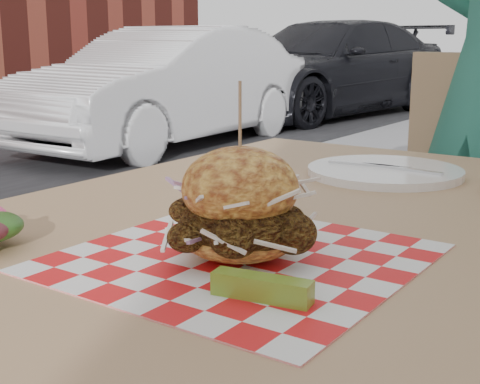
# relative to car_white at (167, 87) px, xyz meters

# --- Properties ---
(car_white) EXTENTS (1.30, 3.37, 1.10)m
(car_white) POSITION_rel_car_white_xyz_m (0.00, 0.00, 0.00)
(car_white) COLOR white
(car_white) RESTS_ON ground
(car_dark) EXTENTS (2.32, 4.41, 1.22)m
(car_dark) POSITION_rel_car_white_xyz_m (0.00, 3.11, 0.06)
(car_dark) COLOR black
(car_dark) RESTS_ON ground
(patio_table) EXTENTS (0.80, 1.20, 0.75)m
(patio_table) POSITION_rel_car_white_xyz_m (3.67, -3.96, 0.12)
(patio_table) COLOR #A8805D
(patio_table) RESTS_ON ground
(patio_chair) EXTENTS (0.42, 0.43, 0.95)m
(patio_chair) POSITION_rel_car_white_xyz_m (3.67, -3.05, 0.00)
(patio_chair) COLOR #A8805D
(patio_chair) RESTS_ON ground
(paper_liner) EXTENTS (0.36, 0.36, 0.00)m
(paper_liner) POSITION_rel_car_white_xyz_m (3.72, -4.15, 0.20)
(paper_liner) COLOR red
(paper_liner) RESTS_ON patio_table
(sandwich) EXTENTS (0.17, 0.17, 0.19)m
(sandwich) POSITION_rel_car_white_xyz_m (3.72, -4.15, 0.26)
(sandwich) COLOR #EFAD43
(sandwich) RESTS_ON paper_liner
(pickle_spear) EXTENTS (0.10, 0.04, 0.02)m
(pickle_spear) POSITION_rel_car_white_xyz_m (3.81, -4.24, 0.22)
(pickle_spear) COLOR olive
(pickle_spear) RESTS_ON paper_liner
(place_setting) EXTENTS (0.27, 0.27, 0.02)m
(place_setting) POSITION_rel_car_white_xyz_m (3.67, -3.63, 0.21)
(place_setting) COLOR white
(place_setting) RESTS_ON patio_table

